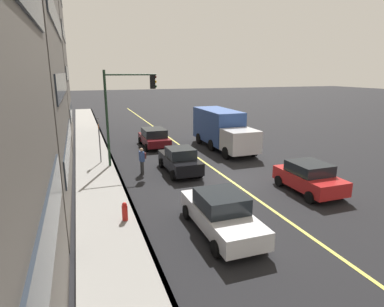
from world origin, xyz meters
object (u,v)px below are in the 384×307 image
at_px(pedestrian_with_backpack, 142,159).
at_px(street_sign_post, 99,138).
at_px(truck_blue, 222,129).
at_px(car_maroon, 154,137).
at_px(fire_hydrant, 125,213).
at_px(traffic_light_mast, 125,103).
at_px(car_red, 309,177).
at_px(car_white, 221,213).
at_px(car_black, 180,160).

height_order(pedestrian_with_backpack, street_sign_post, street_sign_post).
bearing_deg(truck_blue, car_maroon, 65.03).
bearing_deg(fire_hydrant, traffic_light_mast, -9.33).
distance_m(car_red, car_white, 6.61).
bearing_deg(pedestrian_with_backpack, car_black, -100.99).
distance_m(car_maroon, pedestrian_with_backpack, 7.47).
distance_m(car_red, fire_hydrant, 9.62).
height_order(car_maroon, street_sign_post, street_sign_post).
xyz_separation_m(car_white, truck_blue, (13.06, -6.01, 0.85)).
bearing_deg(truck_blue, traffic_light_mast, 108.28).
bearing_deg(car_maroon, car_white, 176.72).
relative_size(truck_blue, pedestrian_with_backpack, 4.87).
height_order(car_black, pedestrian_with_backpack, pedestrian_with_backpack).
bearing_deg(pedestrian_with_backpack, truck_blue, -57.94).
height_order(car_black, street_sign_post, street_sign_post).
height_order(car_black, car_red, car_black).
bearing_deg(car_white, fire_hydrant, 60.16).
relative_size(car_red, car_white, 0.81).
bearing_deg(street_sign_post, car_maroon, -49.05).
relative_size(car_black, car_maroon, 0.99).
distance_m(car_black, fire_hydrant, 7.31).
xyz_separation_m(car_black, truck_blue, (5.14, -5.21, 0.85)).
bearing_deg(car_red, traffic_light_mast, 45.90).
relative_size(pedestrian_with_backpack, traffic_light_mast, 0.26).
relative_size(car_black, pedestrian_with_backpack, 2.57).
bearing_deg(street_sign_post, traffic_light_mast, -121.37).
height_order(pedestrian_with_backpack, fire_hydrant, pedestrian_with_backpack).
distance_m(car_white, truck_blue, 14.40).
bearing_deg(fire_hydrant, car_black, -35.63).
relative_size(car_black, street_sign_post, 1.33).
height_order(pedestrian_with_backpack, traffic_light_mast, traffic_light_mast).
relative_size(traffic_light_mast, street_sign_post, 1.96).
distance_m(car_red, pedestrian_with_backpack, 9.68).
distance_m(car_white, street_sign_post, 12.06).
height_order(car_black, fire_hydrant, car_black).
xyz_separation_m(pedestrian_with_backpack, traffic_light_mast, (2.02, 0.59, 3.27)).
xyz_separation_m(car_red, car_white, (-2.41, 6.15, -0.02)).
xyz_separation_m(car_white, pedestrian_with_backpack, (8.36, 1.48, 0.17)).
relative_size(car_maroon, traffic_light_mast, 0.68).
distance_m(pedestrian_with_backpack, fire_hydrant, 6.70).
xyz_separation_m(traffic_light_mast, fire_hydrant, (-8.40, 1.38, -3.77)).
bearing_deg(street_sign_post, pedestrian_with_backpack, -143.26).
bearing_deg(pedestrian_with_backpack, fire_hydrant, 162.82).
relative_size(car_black, fire_hydrant, 4.52).
relative_size(car_maroon, fire_hydrant, 4.56).
bearing_deg(truck_blue, car_white, 155.27).
distance_m(car_black, street_sign_post, 5.84).
height_order(car_red, traffic_light_mast, traffic_light_mast).
xyz_separation_m(truck_blue, street_sign_post, (-1.64, 9.77, 0.23)).
relative_size(car_red, fire_hydrant, 4.09).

